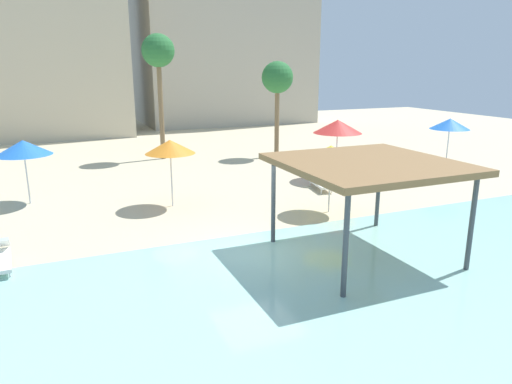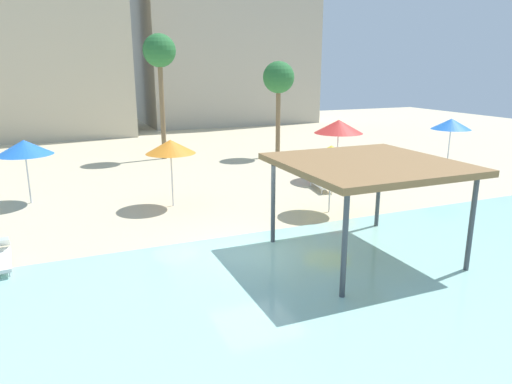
{
  "view_description": "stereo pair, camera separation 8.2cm",
  "coord_description": "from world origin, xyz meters",
  "px_view_note": "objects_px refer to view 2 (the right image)",
  "views": [
    {
      "loc": [
        -5.23,
        -12.15,
        5.43
      ],
      "look_at": [
        0.83,
        2.0,
        1.3
      ],
      "focal_mm": 32.91,
      "sensor_mm": 36.0,
      "label": 1
    },
    {
      "loc": [
        -5.16,
        -12.19,
        5.43
      ],
      "look_at": [
        0.83,
        2.0,
        1.3
      ],
      "focal_mm": 32.91,
      "sensor_mm": 36.0,
      "label": 2
    }
  ],
  "objects_px": {
    "shade_pavilion": "(368,167)",
    "palm_tree_0": "(279,79)",
    "beach_umbrella_orange_0": "(171,147)",
    "beach_umbrella_red_2": "(339,127)",
    "palm_tree_1": "(159,54)",
    "beach_umbrella_blue_5": "(24,147)",
    "lounge_chair_4": "(416,170)",
    "beach_umbrella_yellow_1": "(331,153)",
    "lounge_chair_2": "(320,182)",
    "beach_umbrella_blue_3": "(451,124)"
  },
  "relations": [
    {
      "from": "beach_umbrella_blue_5",
      "to": "beach_umbrella_red_2",
      "type": "bearing_deg",
      "value": -5.12
    },
    {
      "from": "palm_tree_0",
      "to": "palm_tree_1",
      "type": "xyz_separation_m",
      "value": [
        -6.68,
        1.99,
        1.43
      ]
    },
    {
      "from": "beach_umbrella_red_2",
      "to": "beach_umbrella_blue_3",
      "type": "height_order",
      "value": "beach_umbrella_red_2"
    },
    {
      "from": "lounge_chair_2",
      "to": "palm_tree_1",
      "type": "height_order",
      "value": "palm_tree_1"
    },
    {
      "from": "shade_pavilion",
      "to": "palm_tree_0",
      "type": "height_order",
      "value": "palm_tree_0"
    },
    {
      "from": "beach_umbrella_orange_0",
      "to": "palm_tree_0",
      "type": "distance_m",
      "value": 12.02
    },
    {
      "from": "lounge_chair_4",
      "to": "palm_tree_0",
      "type": "relative_size",
      "value": 0.35
    },
    {
      "from": "palm_tree_0",
      "to": "lounge_chair_4",
      "type": "bearing_deg",
      "value": -62.49
    },
    {
      "from": "shade_pavilion",
      "to": "beach_umbrella_blue_5",
      "type": "relative_size",
      "value": 1.8
    },
    {
      "from": "beach_umbrella_orange_0",
      "to": "lounge_chair_2",
      "type": "bearing_deg",
      "value": 0.95
    },
    {
      "from": "shade_pavilion",
      "to": "palm_tree_1",
      "type": "distance_m",
      "value": 17.89
    },
    {
      "from": "shade_pavilion",
      "to": "palm_tree_0",
      "type": "xyz_separation_m",
      "value": [
        4.57,
        15.44,
        1.98
      ]
    },
    {
      "from": "beach_umbrella_blue_5",
      "to": "lounge_chair_4",
      "type": "distance_m",
      "value": 18.16
    },
    {
      "from": "beach_umbrella_blue_5",
      "to": "palm_tree_0",
      "type": "relative_size",
      "value": 0.45
    },
    {
      "from": "beach_umbrella_blue_3",
      "to": "beach_umbrella_orange_0",
      "type": "bearing_deg",
      "value": -177.91
    },
    {
      "from": "beach_umbrella_orange_0",
      "to": "lounge_chair_4",
      "type": "height_order",
      "value": "beach_umbrella_orange_0"
    },
    {
      "from": "shade_pavilion",
      "to": "beach_umbrella_orange_0",
      "type": "distance_m",
      "value": 8.29
    },
    {
      "from": "lounge_chair_2",
      "to": "palm_tree_1",
      "type": "distance_m",
      "value": 12.62
    },
    {
      "from": "beach_umbrella_orange_0",
      "to": "palm_tree_1",
      "type": "xyz_separation_m",
      "value": [
        1.85,
        10.15,
        3.7
      ]
    },
    {
      "from": "beach_umbrella_blue_5",
      "to": "palm_tree_0",
      "type": "xyz_separation_m",
      "value": [
        13.83,
        5.51,
        2.37
      ]
    },
    {
      "from": "beach_umbrella_yellow_1",
      "to": "palm_tree_0",
      "type": "height_order",
      "value": "palm_tree_0"
    },
    {
      "from": "lounge_chair_2",
      "to": "beach_umbrella_orange_0",
      "type": "bearing_deg",
      "value": -79.39
    },
    {
      "from": "lounge_chair_4",
      "to": "palm_tree_1",
      "type": "relative_size",
      "value": 0.27
    },
    {
      "from": "lounge_chair_4",
      "to": "palm_tree_1",
      "type": "bearing_deg",
      "value": -147.44
    },
    {
      "from": "shade_pavilion",
      "to": "beach_umbrella_blue_3",
      "type": "height_order",
      "value": "shade_pavilion"
    },
    {
      "from": "beach_umbrella_orange_0",
      "to": "beach_umbrella_yellow_1",
      "type": "height_order",
      "value": "beach_umbrella_orange_0"
    },
    {
      "from": "palm_tree_0",
      "to": "palm_tree_1",
      "type": "bearing_deg",
      "value": 163.4
    },
    {
      "from": "beach_umbrella_orange_0",
      "to": "lounge_chair_2",
      "type": "relative_size",
      "value": 1.36
    },
    {
      "from": "shade_pavilion",
      "to": "beach_umbrella_red_2",
      "type": "height_order",
      "value": "beach_umbrella_red_2"
    },
    {
      "from": "beach_umbrella_orange_0",
      "to": "beach_umbrella_blue_5",
      "type": "height_order",
      "value": "beach_umbrella_orange_0"
    },
    {
      "from": "palm_tree_0",
      "to": "lounge_chair_2",
      "type": "bearing_deg",
      "value": -101.8
    },
    {
      "from": "beach_umbrella_red_2",
      "to": "beach_umbrella_blue_5",
      "type": "bearing_deg",
      "value": 174.88
    },
    {
      "from": "beach_umbrella_orange_0",
      "to": "lounge_chair_2",
      "type": "height_order",
      "value": "beach_umbrella_orange_0"
    },
    {
      "from": "shade_pavilion",
      "to": "beach_umbrella_blue_3",
      "type": "xyz_separation_m",
      "value": [
        10.89,
        7.82,
        -0.16
      ]
    },
    {
      "from": "beach_umbrella_red_2",
      "to": "palm_tree_1",
      "type": "height_order",
      "value": "palm_tree_1"
    },
    {
      "from": "beach_umbrella_red_2",
      "to": "beach_umbrella_yellow_1",
      "type": "bearing_deg",
      "value": -125.16
    },
    {
      "from": "shade_pavilion",
      "to": "palm_tree_1",
      "type": "bearing_deg",
      "value": 96.91
    },
    {
      "from": "shade_pavilion",
      "to": "palm_tree_0",
      "type": "distance_m",
      "value": 16.22
    },
    {
      "from": "shade_pavilion",
      "to": "palm_tree_1",
      "type": "height_order",
      "value": "palm_tree_1"
    },
    {
      "from": "beach_umbrella_orange_0",
      "to": "beach_umbrella_red_2",
      "type": "relative_size",
      "value": 0.91
    },
    {
      "from": "shade_pavilion",
      "to": "beach_umbrella_orange_0",
      "type": "bearing_deg",
      "value": 118.58
    },
    {
      "from": "beach_umbrella_orange_0",
      "to": "beach_umbrella_blue_5",
      "type": "distance_m",
      "value": 5.92
    },
    {
      "from": "beach_umbrella_yellow_1",
      "to": "palm_tree_1",
      "type": "bearing_deg",
      "value": 104.72
    },
    {
      "from": "beach_umbrella_orange_0",
      "to": "lounge_chair_2",
      "type": "xyz_separation_m",
      "value": [
        6.85,
        0.11,
        -2.08
      ]
    },
    {
      "from": "beach_umbrella_orange_0",
      "to": "beach_umbrella_blue_3",
      "type": "bearing_deg",
      "value": 2.09
    },
    {
      "from": "beach_umbrella_blue_3",
      "to": "palm_tree_1",
      "type": "bearing_deg",
      "value": 143.52
    },
    {
      "from": "beach_umbrella_blue_3",
      "to": "lounge_chair_2",
      "type": "distance_m",
      "value": 8.31
    },
    {
      "from": "shade_pavilion",
      "to": "beach_umbrella_yellow_1",
      "type": "distance_m",
      "value": 4.37
    },
    {
      "from": "beach_umbrella_red_2",
      "to": "beach_umbrella_blue_5",
      "type": "xyz_separation_m",
      "value": [
        -13.85,
        1.24,
        -0.31
      ]
    },
    {
      "from": "beach_umbrella_blue_5",
      "to": "lounge_chair_4",
      "type": "bearing_deg",
      "value": -7.38
    }
  ]
}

